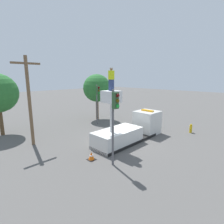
{
  "coord_description": "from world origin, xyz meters",
  "views": [
    {
      "loc": [
        -11.3,
        -9.37,
        5.68
      ],
      "look_at": [
        -2.8,
        -1.03,
        3.24
      ],
      "focal_mm": 28.0,
      "sensor_mm": 36.0,
      "label": 1
    }
  ],
  "objects_px": {
    "worker": "(111,79)",
    "traffic_light_pole": "(115,113)",
    "bucket_truck": "(131,130)",
    "traffic_light_across": "(98,97)",
    "fire_hydrant": "(191,128)",
    "utility_pole": "(29,98)",
    "traffic_cone_rear": "(91,156)",
    "tree_right_bg": "(97,88)"
  },
  "relations": [
    {
      "from": "bucket_truck",
      "to": "fire_hydrant",
      "type": "relative_size",
      "value": 8.34
    },
    {
      "from": "traffic_light_pole",
      "to": "fire_hydrant",
      "type": "bearing_deg",
      "value": -5.01
    },
    {
      "from": "traffic_light_across",
      "to": "tree_right_bg",
      "type": "relative_size",
      "value": 0.79
    },
    {
      "from": "bucket_truck",
      "to": "traffic_light_across",
      "type": "height_order",
      "value": "traffic_light_across"
    },
    {
      "from": "fire_hydrant",
      "to": "traffic_cone_rear",
      "type": "height_order",
      "value": "fire_hydrant"
    },
    {
      "from": "bucket_truck",
      "to": "traffic_cone_rear",
      "type": "distance_m",
      "value": 5.05
    },
    {
      "from": "traffic_light_pole",
      "to": "traffic_light_across",
      "type": "xyz_separation_m",
      "value": [
        5.74,
        8.2,
        -0.12
      ]
    },
    {
      "from": "fire_hydrant",
      "to": "traffic_light_pole",
      "type": "bearing_deg",
      "value": 174.99
    },
    {
      "from": "bucket_truck",
      "to": "tree_right_bg",
      "type": "relative_size",
      "value": 1.28
    },
    {
      "from": "traffic_light_pole",
      "to": "fire_hydrant",
      "type": "relative_size",
      "value": 5.36
    },
    {
      "from": "worker",
      "to": "traffic_light_across",
      "type": "distance_m",
      "value": 7.42
    },
    {
      "from": "traffic_light_pole",
      "to": "traffic_light_across",
      "type": "height_order",
      "value": "traffic_light_pole"
    },
    {
      "from": "worker",
      "to": "traffic_cone_rear",
      "type": "height_order",
      "value": "worker"
    },
    {
      "from": "bucket_truck",
      "to": "utility_pole",
      "type": "height_order",
      "value": "utility_pole"
    },
    {
      "from": "traffic_cone_rear",
      "to": "tree_right_bg",
      "type": "xyz_separation_m",
      "value": [
        8.01,
        8.63,
        3.89
      ]
    },
    {
      "from": "tree_right_bg",
      "to": "bucket_truck",
      "type": "bearing_deg",
      "value": -110.4
    },
    {
      "from": "worker",
      "to": "utility_pole",
      "type": "height_order",
      "value": "utility_pole"
    },
    {
      "from": "bucket_truck",
      "to": "worker",
      "type": "distance_m",
      "value": 5.17
    },
    {
      "from": "traffic_light_pole",
      "to": "tree_right_bg",
      "type": "xyz_separation_m",
      "value": [
        7.47,
        10.33,
        0.67
      ]
    },
    {
      "from": "fire_hydrant",
      "to": "traffic_cone_rear",
      "type": "xyz_separation_m",
      "value": [
        -10.92,
        2.6,
        -0.18
      ]
    },
    {
      "from": "bucket_truck",
      "to": "traffic_light_across",
      "type": "distance_m",
      "value": 6.6
    },
    {
      "from": "fire_hydrant",
      "to": "traffic_cone_rear",
      "type": "bearing_deg",
      "value": 166.59
    },
    {
      "from": "traffic_light_across",
      "to": "fire_hydrant",
      "type": "distance_m",
      "value": 10.64
    },
    {
      "from": "bucket_truck",
      "to": "utility_pole",
      "type": "bearing_deg",
      "value": 142.03
    },
    {
      "from": "bucket_truck",
      "to": "tree_right_bg",
      "type": "distance_m",
      "value": 9.25
    },
    {
      "from": "bucket_truck",
      "to": "fire_hydrant",
      "type": "xyz_separation_m",
      "value": [
        5.94,
        -3.11,
        -0.51
      ]
    },
    {
      "from": "traffic_light_pole",
      "to": "fire_hydrant",
      "type": "height_order",
      "value": "traffic_light_pole"
    },
    {
      "from": "traffic_light_across",
      "to": "utility_pole",
      "type": "distance_m",
      "value": 8.03
    },
    {
      "from": "bucket_truck",
      "to": "utility_pole",
      "type": "distance_m",
      "value": 8.98
    },
    {
      "from": "traffic_light_across",
      "to": "utility_pole",
      "type": "xyz_separation_m",
      "value": [
        -7.96,
        -0.8,
        0.58
      ]
    },
    {
      "from": "traffic_light_pole",
      "to": "utility_pole",
      "type": "height_order",
      "value": "utility_pole"
    },
    {
      "from": "worker",
      "to": "traffic_light_pole",
      "type": "distance_m",
      "value": 3.55
    },
    {
      "from": "tree_right_bg",
      "to": "utility_pole",
      "type": "xyz_separation_m",
      "value": [
        -9.7,
        -2.92,
        -0.21
      ]
    },
    {
      "from": "traffic_light_pole",
      "to": "tree_right_bg",
      "type": "height_order",
      "value": "tree_right_bg"
    },
    {
      "from": "traffic_light_pole",
      "to": "traffic_cone_rear",
      "type": "xyz_separation_m",
      "value": [
        -0.54,
        1.69,
        -3.22
      ]
    },
    {
      "from": "worker",
      "to": "traffic_light_across",
      "type": "relative_size",
      "value": 0.37
    },
    {
      "from": "traffic_light_across",
      "to": "tree_right_bg",
      "type": "xyz_separation_m",
      "value": [
        1.73,
        2.12,
        0.79
      ]
    },
    {
      "from": "bucket_truck",
      "to": "traffic_cone_rear",
      "type": "height_order",
      "value": "bucket_truck"
    },
    {
      "from": "traffic_light_pole",
      "to": "traffic_cone_rear",
      "type": "distance_m",
      "value": 3.68
    },
    {
      "from": "worker",
      "to": "tree_right_bg",
      "type": "bearing_deg",
      "value": 55.78
    },
    {
      "from": "fire_hydrant",
      "to": "worker",
      "type": "bearing_deg",
      "value": 159.81
    },
    {
      "from": "traffic_light_across",
      "to": "traffic_cone_rear",
      "type": "bearing_deg",
      "value": -133.94
    }
  ]
}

